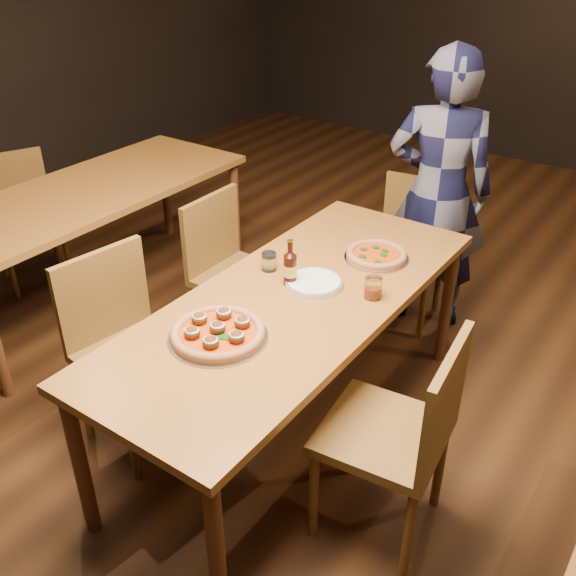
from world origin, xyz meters
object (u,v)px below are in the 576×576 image
Objects in this scene: chair_end at (405,253)px; beer_bottle at (290,269)px; chair_main_nw at (136,354)px; pizza_meatball at (218,332)px; amber_glass at (373,288)px; chair_main_sw at (241,276)px; plate_stack at (314,283)px; table_left at (89,200)px; diner at (438,193)px; pizza_margherita at (376,255)px; water_glass at (269,261)px; chair_main_e at (383,432)px; table_main at (295,311)px; chair_nbr_left at (26,220)px.

beer_bottle is at bearing -101.41° from chair_end.
chair_main_nw is 0.57m from pizza_meatball.
chair_main_nw is at bearing -142.61° from amber_glass.
plate_stack is (0.64, -0.27, 0.30)m from chair_main_sw.
beer_bottle is at bearing -7.73° from table_left.
plate_stack is 0.16× the size of diner.
pizza_margherita is 0.52m from water_glass.
chair_main_e is 0.94m from water_glass.
amber_glass is (0.27, 0.19, 0.12)m from table_main.
chair_main_nw is at bearing -119.21° from water_glass.
beer_bottle is 1.23m from diner.
chair_main_sw is at bearing -135.78° from chair_end.
amber_glass is (1.97, -0.11, 0.12)m from table_left.
amber_glass reaches higher than table_left.
chair_main_sw is at bearing 124.26° from pizza_meatball.
chair_nbr_left is 0.54× the size of diner.
plate_stack is (1.71, -0.17, 0.08)m from table_left.
water_glass is at bearing -179.64° from plate_stack.
table_left is at bearing 174.44° from plate_stack.
pizza_meatball is at bearing -146.03° from chair_main_sw.
table_left is 0.61m from chair_nbr_left.
amber_glass reaches higher than plate_stack.
diner reaches higher than pizza_margherita.
chair_nbr_left reaches higher than water_glass.
plate_stack reaches higher than table_main.
table_left is 1.64m from beer_bottle.
chair_main_e is at bearing -76.18° from chair_end.
beer_bottle reaches higher than pizza_margherita.
chair_main_nw reaches higher than water_glass.
chair_end is 10.39× the size of water_glass.
amber_glass is (0.16, -0.32, 0.03)m from pizza_margherita.
amber_glass reaches higher than water_glass.
chair_main_sw is at bearing 31.88° from diner.
table_left is 2.35m from chair_main_e.
amber_glass reaches higher than table_main.
chair_main_sw reaches higher than water_glass.
chair_nbr_left is at bearing 174.92° from table_main.
chair_main_sw is (1.07, 0.10, -0.22)m from table_left.
diner reaches higher than water_glass.
diner is at bearing 86.81° from table_main.
chair_nbr_left is 2.29m from pizza_meatball.
chair_end is at bearing -9.29° from chair_main_nw.
chair_end is (0.51, 1.63, -0.04)m from chair_main_nw.
plate_stack is 2.69× the size of amber_glass.
pizza_meatball is at bearing 64.97° from diner.
chair_nbr_left is (-2.21, -1.00, -0.00)m from chair_end.
amber_glass reaches higher than pizza_margherita.
table_left is at bearing 65.48° from chair_main_nw.
chair_nbr_left is 2.60m from diner.
chair_main_e is at bearing -26.06° from beer_bottle.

